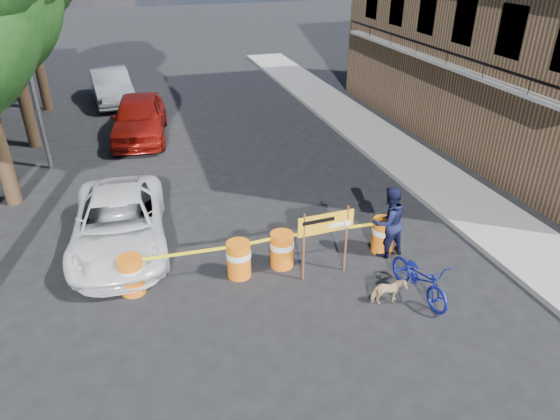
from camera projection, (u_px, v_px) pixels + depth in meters
ground at (303, 301)px, 10.97m from camera, size 120.00×120.00×0.00m
sidewalk_east at (413, 164)px, 17.58m from camera, size 2.40×40.00×0.15m
streetlamp at (23, 37)px, 15.39m from camera, size 1.25×0.18×8.00m
barrel_far_left at (131, 274)px, 11.06m from camera, size 0.58×0.58×0.90m
barrel_mid_left at (239, 259)px, 11.61m from camera, size 0.58×0.58×0.90m
barrel_mid_right at (282, 249)px, 11.97m from camera, size 0.58×0.58×0.90m
barrel_far_right at (383, 234)px, 12.57m from camera, size 0.58×0.58×0.90m
detour_sign at (333, 227)px, 11.30m from camera, size 1.36×0.26×1.75m
pedestrian at (389, 222)px, 12.22m from camera, size 1.00×0.84×1.85m
bicycle at (423, 261)px, 10.72m from camera, size 0.78×1.06×1.86m
dog at (388, 292)px, 10.77m from camera, size 0.74×0.37×0.61m
suv_white at (119, 223)px, 12.64m from camera, size 2.52×5.03×1.37m
sedan_red at (139, 117)px, 19.78m from camera, size 2.57×5.17×1.69m
sedan_silver at (111, 86)px, 24.29m from camera, size 2.20×4.98×1.59m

